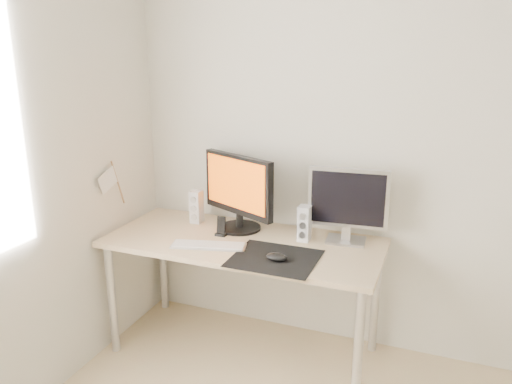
% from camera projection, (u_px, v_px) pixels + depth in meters
% --- Properties ---
extents(wall_back, '(3.50, 0.00, 3.50)m').
position_uv_depth(wall_back, '(423.00, 152.00, 2.76)').
color(wall_back, silver).
rests_on(wall_back, ground).
extents(mousepad, '(0.45, 0.40, 0.00)m').
position_uv_depth(mousepad, '(275.00, 258.00, 2.65)').
color(mousepad, black).
rests_on(mousepad, desk).
extents(mouse, '(0.12, 0.07, 0.04)m').
position_uv_depth(mouse, '(277.00, 257.00, 2.61)').
color(mouse, black).
rests_on(mouse, mousepad).
extents(desk, '(1.60, 0.70, 0.73)m').
position_uv_depth(desk, '(243.00, 253.00, 2.92)').
color(desk, '#D1B587').
rests_on(desk, ground).
extents(main_monitor, '(0.52, 0.35, 0.47)m').
position_uv_depth(main_monitor, '(238.00, 190.00, 3.00)').
color(main_monitor, black).
rests_on(main_monitor, desk).
extents(second_monitor, '(0.45, 0.18, 0.43)m').
position_uv_depth(second_monitor, '(348.00, 202.00, 2.81)').
color(second_monitor, '#BABABD').
rests_on(second_monitor, desk).
extents(speaker_left, '(0.07, 0.08, 0.21)m').
position_uv_depth(speaker_left, '(197.00, 207.00, 3.17)').
color(speaker_left, white).
rests_on(speaker_left, desk).
extents(speaker_right, '(0.07, 0.08, 0.21)m').
position_uv_depth(speaker_right, '(304.00, 224.00, 2.87)').
color(speaker_right, white).
rests_on(speaker_right, desk).
extents(keyboard, '(0.44, 0.22, 0.02)m').
position_uv_depth(keyboard, '(209.00, 245.00, 2.80)').
color(keyboard, silver).
rests_on(keyboard, desk).
extents(phone_dock, '(0.07, 0.06, 0.12)m').
position_uv_depth(phone_dock, '(221.00, 230.00, 2.97)').
color(phone_dock, black).
rests_on(phone_dock, desk).
extents(pennant, '(0.01, 0.23, 0.29)m').
position_uv_depth(pennant, '(111.00, 181.00, 2.96)').
color(pennant, '#A57F54').
rests_on(pennant, wall_left).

